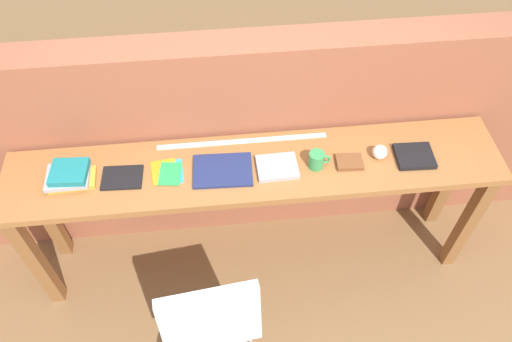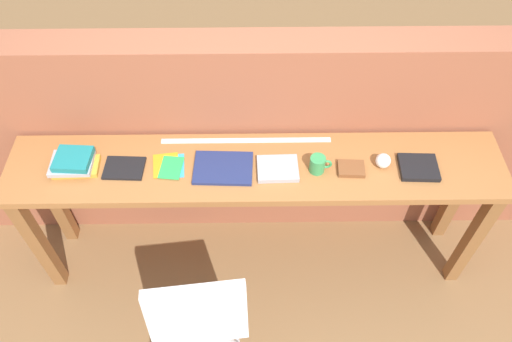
{
  "view_description": "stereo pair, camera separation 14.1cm",
  "coord_description": "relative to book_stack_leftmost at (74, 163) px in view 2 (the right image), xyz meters",
  "views": [
    {
      "loc": [
        -0.16,
        -1.28,
        2.79
      ],
      "look_at": [
        0.0,
        0.25,
        0.9
      ],
      "focal_mm": 35.0,
      "sensor_mm": 36.0,
      "label": 1
    },
    {
      "loc": [
        -0.02,
        -1.28,
        2.79
      ],
      "look_at": [
        0.0,
        0.25,
        0.9
      ],
      "focal_mm": 35.0,
      "sensor_mm": 36.0,
      "label": 2
    }
  ],
  "objects": [
    {
      "name": "ground_plane",
      "position": [
        0.89,
        -0.3,
        -0.92
      ],
      "size": [
        40.0,
        40.0,
        0.0
      ],
      "primitive_type": "plane",
      "color": "brown"
    },
    {
      "name": "brick_wall_back",
      "position": [
        0.89,
        0.34,
        -0.23
      ],
      "size": [
        6.0,
        0.2,
        1.38
      ],
      "primitive_type": "cube",
      "color": "#935138",
      "rests_on": "ground"
    },
    {
      "name": "sideboard",
      "position": [
        0.89,
        0.0,
        -0.18
      ],
      "size": [
        2.5,
        0.44,
        0.88
      ],
      "color": "#996033",
      "rests_on": "ground"
    },
    {
      "name": "book_stack_leftmost",
      "position": [
        0.0,
        0.0,
        0.0
      ],
      "size": [
        0.23,
        0.17,
        0.08
      ],
      "color": "gold",
      "rests_on": "sideboard"
    },
    {
      "name": "magazine_cycling",
      "position": [
        0.24,
        -0.01,
        -0.03
      ],
      "size": [
        0.2,
        0.15,
        0.01
      ],
      "primitive_type": "cube",
      "rotation": [
        0.0,
        0.0,
        -0.05
      ],
      "color": "black",
      "rests_on": "sideboard"
    },
    {
      "name": "pamphlet_pile_colourful",
      "position": [
        0.47,
        0.0,
        -0.04
      ],
      "size": [
        0.17,
        0.18,
        0.01
      ],
      "color": "#3399D8",
      "rests_on": "sideboard"
    },
    {
      "name": "book_open_centre",
      "position": [
        0.73,
        -0.02,
        -0.03
      ],
      "size": [
        0.3,
        0.22,
        0.02
      ],
      "primitive_type": "cube",
      "rotation": [
        0.0,
        0.0,
        -0.04
      ],
      "color": "navy",
      "rests_on": "sideboard"
    },
    {
      "name": "book_grey_hardcover",
      "position": [
        1.0,
        -0.03,
        -0.03
      ],
      "size": [
        0.2,
        0.17,
        0.03
      ],
      "primitive_type": "cube",
      "rotation": [
        0.0,
        0.0,
        0.02
      ],
      "color": "#9E9EA3",
      "rests_on": "sideboard"
    },
    {
      "name": "mug",
      "position": [
        1.2,
        -0.03,
        0.01
      ],
      "size": [
        0.11,
        0.08,
        0.09
      ],
      "color": "#338C4C",
      "rests_on": "sideboard"
    },
    {
      "name": "leather_journal_brown",
      "position": [
        1.36,
        -0.03,
        -0.03
      ],
      "size": [
        0.14,
        0.11,
        0.02
      ],
      "primitive_type": "cube",
      "rotation": [
        0.0,
        0.0,
        -0.06
      ],
      "color": "brown",
      "rests_on": "sideboard"
    },
    {
      "name": "sports_ball_small",
      "position": [
        1.52,
        -0.0,
        -0.0
      ],
      "size": [
        0.07,
        0.07,
        0.07
      ],
      "primitive_type": "sphere",
      "color": "silver",
      "rests_on": "sideboard"
    },
    {
      "name": "book_repair_rightmost",
      "position": [
        1.7,
        -0.03,
        -0.03
      ],
      "size": [
        0.19,
        0.17,
        0.03
      ],
      "primitive_type": "cube",
      "rotation": [
        0.0,
        0.0,
        -0.04
      ],
      "color": "black",
      "rests_on": "sideboard"
    },
    {
      "name": "ruler_metal_back_edge",
      "position": [
        0.84,
        0.17,
        -0.04
      ],
      "size": [
        0.88,
        0.03,
        0.0
      ],
      "primitive_type": "cube",
      "color": "silver",
      "rests_on": "sideboard"
    }
  ]
}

